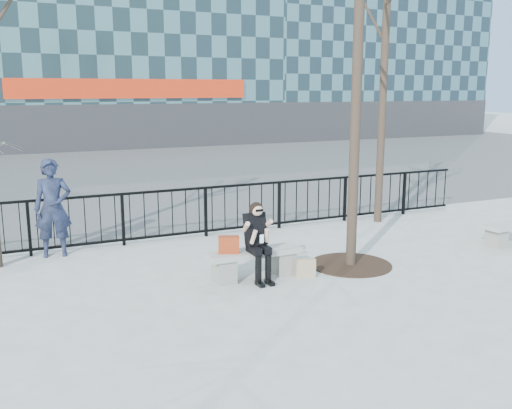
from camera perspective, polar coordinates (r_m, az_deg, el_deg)
name	(u,v)px	position (r m, az deg, el deg)	size (l,w,h in m)	color
ground	(254,278)	(9.86, -0.18, -7.32)	(120.00, 120.00, 0.00)	#979792
street_surface	(101,169)	(24.02, -15.20, 3.48)	(60.00, 23.00, 0.01)	#474747
railing	(197,212)	(12.41, -5.93, -0.79)	(14.00, 0.06, 1.10)	black
tree_grate	(351,265)	(10.67, 9.43, -5.94)	(1.50, 1.50, 0.02)	black
bench_main	(254,261)	(9.77, -0.18, -5.64)	(1.65, 0.46, 0.49)	slate
seated_woman	(258,242)	(9.53, 0.22, -3.78)	(0.50, 0.64, 1.34)	black
handbag	(229,245)	(9.52, -2.74, -4.04)	(0.35, 0.16, 0.29)	#9B3113
shopping_bag	(305,268)	(9.87, 4.97, -6.35)	(0.34, 0.13, 0.32)	tan
standing_man	(53,208)	(11.55, -19.65, -0.33)	(0.69, 0.46, 1.90)	black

